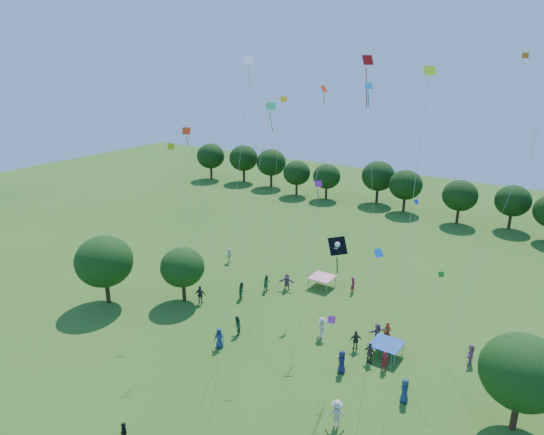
{
  "coord_description": "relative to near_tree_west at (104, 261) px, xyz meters",
  "views": [
    {
      "loc": [
        17.97,
        -13.13,
        21.7
      ],
      "look_at": [
        0.0,
        14.0,
        11.0
      ],
      "focal_mm": 32.0,
      "sensor_mm": 36.0,
      "label": 1
    }
  ],
  "objects": [
    {
      "name": "crowd_person_13",
      "position": [
        24.1,
        8.01,
        -3.29
      ],
      "size": [
        0.66,
        0.43,
        1.75
      ],
      "primitive_type": "imported",
      "rotation": [
        0.0,
        0.0,
        6.27
      ],
      "color": "maroon",
      "rests_on": "ground"
    },
    {
      "name": "tent_blue",
      "position": [
        24.75,
        6.13,
        -3.13
      ],
      "size": [
        2.2,
        2.2,
        1.1
      ],
      "color": "#17409A",
      "rests_on": "ground"
    },
    {
      "name": "small_kite_8",
      "position": [
        13.76,
        15.14,
        11.52
      ],
      "size": [
        1.88,
        5.71,
        18.0
      ],
      "color": "#F2360E"
    },
    {
      "name": "near_tree_north",
      "position": [
        5.64,
        4.2,
        -0.75
      ],
      "size": [
        4.08,
        4.08,
        5.26
      ],
      "color": "#422B19",
      "rests_on": "ground"
    },
    {
      "name": "crowd_person_2",
      "position": [
        13.39,
        2.23,
        -3.33
      ],
      "size": [
        0.79,
        0.94,
        1.68
      ],
      "primitive_type": "imported",
      "rotation": [
        0.0,
        0.0,
        5.22
      ],
      "color": "#235233",
      "rests_on": "ground"
    },
    {
      "name": "small_kite_2",
      "position": [
        5.41,
        4.7,
        7.69
      ],
      "size": [
        0.83,
        3.38,
        13.55
      ],
      "color": "yellow"
    },
    {
      "name": "near_tree_west",
      "position": [
        0.0,
        0.0,
        0.0
      ],
      "size": [
        5.22,
        5.22,
        6.52
      ],
      "color": "#422B19",
      "rests_on": "ground"
    },
    {
      "name": "crowd_person_7",
      "position": [
        25.3,
        4.3,
        -3.38
      ],
      "size": [
        0.67,
        0.69,
        1.57
      ],
      "primitive_type": "imported",
      "rotation": [
        0.0,
        0.0,
        0.83
      ],
      "color": "maroon",
      "rests_on": "ground"
    },
    {
      "name": "crowd_person_0",
      "position": [
        27.65,
        1.79,
        -3.31
      ],
      "size": [
        0.77,
        0.96,
        1.73
      ],
      "primitive_type": "imported",
      "rotation": [
        0.0,
        0.0,
        5.13
      ],
      "color": "navy",
      "rests_on": "ground"
    },
    {
      "name": "crowd_person_9",
      "position": [
        19.44,
        5.72,
        -3.27
      ],
      "size": [
        1.27,
        1.09,
        1.79
      ],
      "primitive_type": "imported",
      "rotation": [
        0.0,
        0.0,
        2.55
      ],
      "color": "beige",
      "rests_on": "ground"
    },
    {
      "name": "crowd_person_11",
      "position": [
        12.49,
        11.44,
        -3.33
      ],
      "size": [
        1.67,
        1.06,
        1.68
      ],
      "primitive_type": "imported",
      "rotation": [
        0.0,
        0.0,
        0.35
      ],
      "color": "#874F78",
      "rests_on": "ground"
    },
    {
      "name": "crowd_person_12",
      "position": [
        13.39,
        -0.04,
        -3.33
      ],
      "size": [
        0.94,
        0.75,
        1.68
      ],
      "primitive_type": "imported",
      "rotation": [
        0.0,
        0.0,
        0.43
      ],
      "color": "navy",
      "rests_on": "ground"
    },
    {
      "name": "crowd_person_10",
      "position": [
        7.31,
        4.61,
        -3.29
      ],
      "size": [
        1.13,
        0.83,
        1.76
      ],
      "primitive_type": "imported",
      "rotation": [
        0.0,
        0.0,
        3.53
      ],
      "color": "#3D3831",
      "rests_on": "ground"
    },
    {
      "name": "crowd_person_8",
      "position": [
        11.01,
        10.16,
        -3.33
      ],
      "size": [
        0.64,
        0.91,
        1.67
      ],
      "primitive_type": "imported",
      "rotation": [
        0.0,
        0.0,
        1.31
      ],
      "color": "#235226",
      "rests_on": "ground"
    },
    {
      "name": "pirate_kite",
      "position": [
        23.24,
        -0.18,
        6.49
      ],
      "size": [
        1.19,
        1.26,
        9.97
      ],
      "color": "black"
    },
    {
      "name": "small_kite_14",
      "position": [
        31.21,
        10.99,
        9.5
      ],
      "size": [
        3.61,
        4.02,
        15.76
      ],
      "color": "white"
    },
    {
      "name": "small_kite_11",
      "position": [
        27.82,
        5.48,
        2.23
      ],
      "size": [
        2.04,
        0.44,
        6.83
      ],
      "color": "#22901A"
    },
    {
      "name": "small_kite_12",
      "position": [
        24.18,
        12.36,
        3.99
      ],
      "size": [
        1.45,
        3.93,
        9.3
      ],
      "color": "#1326C2"
    },
    {
      "name": "tent_red_stripe",
      "position": [
        15.1,
        13.94,
        -3.13
      ],
      "size": [
        2.2,
        2.2,
        1.1
      ],
      "color": "#F61D42",
      "rests_on": "ground"
    },
    {
      "name": "crowd_person_5",
      "position": [
        30.32,
        8.69,
        -3.37
      ],
      "size": [
        0.65,
        1.52,
        1.59
      ],
      "primitive_type": "imported",
      "rotation": [
        0.0,
        0.0,
        4.8
      ],
      "color": "#A05D8A",
      "rests_on": "ground"
    },
    {
      "name": "small_kite_6",
      "position": [
        16.65,
        -0.89,
        12.91
      ],
      "size": [
        3.86,
        1.25,
        20.5
      ],
      "color": "silver"
    },
    {
      "name": "small_kite_5",
      "position": [
        22.66,
        0.57,
        0.51
      ],
      "size": [
        0.55,
        1.49,
        3.98
      ],
      "color": "#A71B97"
    },
    {
      "name": "crowd_person_6",
      "position": [
        22.79,
        2.39,
        -3.28
      ],
      "size": [
        0.87,
        0.99,
        1.78
      ],
      "primitive_type": "imported",
      "rotation": [
        0.0,
        0.0,
        5.28
      ],
      "color": "navy",
      "rests_on": "ground"
    },
    {
      "name": "small_kite_7",
      "position": [
        22.52,
        6.1,
        11.18
      ],
      "size": [
        1.98,
        1.13,
        18.87
      ],
      "color": "#0D7EC7"
    },
    {
      "name": "crowd_person_1",
      "position": [
        18.17,
        14.48,
        -3.37
      ],
      "size": [
        0.43,
        0.62,
        1.59
      ],
      "primitive_type": "imported",
      "rotation": [
        0.0,
        0.0,
        1.66
      ],
      "color": "maroon",
      "rests_on": "ground"
    },
    {
      "name": "small_kite_3",
      "position": [
        17.19,
        0.24,
        10.98
      ],
      "size": [
        3.98,
        1.48,
        17.78
      ],
      "color": "green"
    },
    {
      "name": "crowd_person_15",
      "position": [
        24.91,
        -2.74,
        -3.23
      ],
      "size": [
        1.34,
        1.08,
        1.88
      ],
      "primitive_type": "imported",
      "rotation": [
        0.0,
        0.0,
        3.65
      ],
      "color": "beige",
      "rests_on": "ground"
    },
    {
      "name": "small_kite_9",
      "position": [
        29.87,
        11.41,
        10.86
      ],
      "size": [
        1.65,
        5.19,
        20.79
      ],
      "color": "orange"
    },
    {
      "name": "red_high_kite",
      "position": [
        19.42,
        8.65,
        13.98
      ],
      "size": [
        6.92,
        6.29,
        20.65
      ],
      "color": "red"
    },
    {
      "name": "small_kite_1",
      "position": [
        13.91,
        7.44,
        9.91
      ],
      "size": [
        3.03,
        1.07,
        17.61
      ],
      "color": "#FCA50D"
    },
    {
      "name": "treeline",
      "position": [
        15.43,
        43.18,
        -0.08
      ],
      "size": [
        88.01,
        8.77,
        6.77
      ],
      "color": "#422B19",
      "rests_on": "ground"
    },
    {
      "name": "crowd_person_16",
      "position": [
        22.44,
        5.61,
        -3.35
      ],
      "size": [
        1.04,
        0.92,
        1.64
      ],
      "primitive_type": "imported",
      "rotation": [
        0.0,
        0.0,
        3.77
      ],
      "color": "#3A352E",
      "rests_on": "ground"
    },
    {
      "name": "small_kite_0",
      "position": [
        9.87,
        2.02,
        9.32
      ],
      "size": [
        5.43,
        1.56,
        15.35
      ],
      "color": "#F7380E"
    },
    {
      "name": "crowd_person_14",
      "position": [
        9.93,
        7.55,
        -3.33
      ],
      "size": [
        0.75,
        0.94,
        1.67
      ],
      "primitive_type": "imported",
      "rotation": [
        0.0,
        0.0,
        2.0
      ],
      "color": "#214E29",
      "rests_on": "ground"
    },
    {
      "name": "crowd_person_3",
      "position": [
        3.57,
        13.71,
        -3.34
      ],
      "size": [
        0.6,
        1.13,
        1.66
      ],
      "primitive_type": "imported",
      "rotation": [
        0.0,
        0.0,
        1.46
      ],
      "color": "#AAA888",
      "rests_on": "ground"
    },
    {
      "name": "small_kite_4",
      "position": [
        25.04,
        2.03,
        4.55
      ],
      "size": [
        1.17,
        1.98,
        9.03
      ],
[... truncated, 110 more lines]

